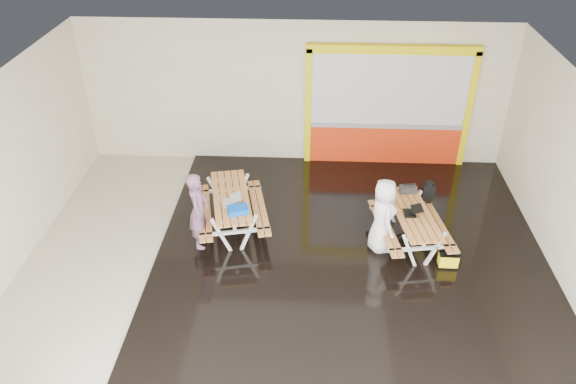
# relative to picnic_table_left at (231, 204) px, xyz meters

# --- Properties ---
(room) EXTENTS (10.02, 8.02, 3.52)m
(room) POSITION_rel_picnic_table_left_xyz_m (1.15, -0.99, 1.13)
(room) COLOR beige
(room) RESTS_ON ground
(deck) EXTENTS (7.50, 7.98, 0.05)m
(deck) POSITION_rel_picnic_table_left_xyz_m (2.40, -0.99, -0.59)
(deck) COLOR black
(deck) RESTS_ON room
(kiosk) EXTENTS (3.88, 0.16, 3.00)m
(kiosk) POSITION_rel_picnic_table_left_xyz_m (3.35, 2.94, 0.82)
(kiosk) COLOR red
(kiosk) RESTS_ON room
(picnic_table_left) EXTENTS (1.76, 2.26, 0.81)m
(picnic_table_left) POSITION_rel_picnic_table_left_xyz_m (0.00, 0.00, 0.00)
(picnic_table_left) COLOR #CD8441
(picnic_table_left) RESTS_ON deck
(picnic_table_right) EXTENTS (1.57, 2.08, 0.76)m
(picnic_table_right) POSITION_rel_picnic_table_left_xyz_m (3.58, -0.34, -0.04)
(picnic_table_right) COLOR #CD8441
(picnic_table_right) RESTS_ON deck
(person_left) EXTENTS (0.38, 0.59, 1.60)m
(person_left) POSITION_rel_picnic_table_left_xyz_m (-0.54, -0.60, 0.23)
(person_left) COLOR #704B65
(person_left) RESTS_ON deck
(person_right) EXTENTS (0.65, 0.85, 1.55)m
(person_right) POSITION_rel_picnic_table_left_xyz_m (2.98, -0.53, 0.18)
(person_right) COLOR white
(person_right) RESTS_ON deck
(laptop_left) EXTENTS (0.44, 0.41, 0.16)m
(laptop_left) POSITION_rel_picnic_table_left_xyz_m (0.05, -0.25, 0.24)
(laptop_left) COLOR silver
(laptop_left) RESTS_ON picnic_table_left
(laptop_right) EXTENTS (0.37, 0.33, 0.15)m
(laptop_right) POSITION_rel_picnic_table_left_xyz_m (3.56, -0.37, 0.19)
(laptop_right) COLOR black
(laptop_right) RESTS_ON picnic_table_right
(blue_pouch) EXTENTS (0.45, 0.38, 0.11)m
(blue_pouch) POSITION_rel_picnic_table_left_xyz_m (0.22, -0.56, 0.24)
(blue_pouch) COLOR blue
(blue_pouch) RESTS_ON picnic_table_left
(toolbox) EXTENTS (0.36, 0.23, 0.19)m
(toolbox) POSITION_rel_picnic_table_left_xyz_m (3.58, 0.39, 0.22)
(toolbox) COLOR black
(toolbox) RESTS_ON picnic_table_right
(backpack) EXTENTS (0.26, 0.18, 0.42)m
(backpack) POSITION_rel_picnic_table_left_xyz_m (4.03, 0.57, 0.08)
(backpack) COLOR black
(backpack) RESTS_ON picnic_table_right
(dark_case) EXTENTS (0.46, 0.37, 0.15)m
(dark_case) POSITION_rel_picnic_table_left_xyz_m (3.03, -0.35, -0.49)
(dark_case) COLOR black
(dark_case) RESTS_ON deck
(fluke_bag) EXTENTS (0.37, 0.25, 0.32)m
(fluke_bag) POSITION_rel_picnic_table_left_xyz_m (4.21, -1.05, -0.42)
(fluke_bag) COLOR black
(fluke_bag) RESTS_ON deck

